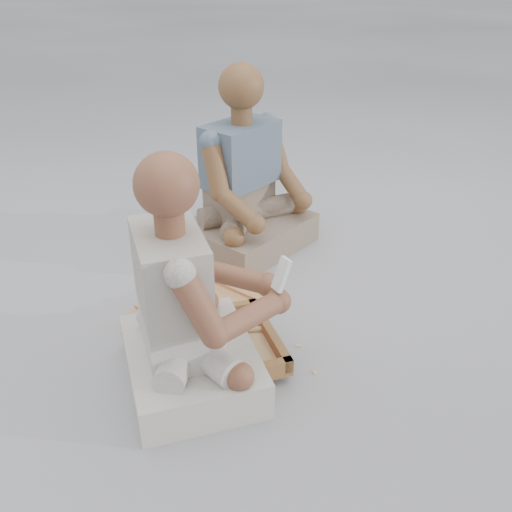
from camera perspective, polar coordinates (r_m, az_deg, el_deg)
ground at (r=2.22m, az=1.41°, el=-7.77°), size 60.00×60.00×0.00m
carved_panel at (r=2.35m, az=-5.20°, el=-5.05°), size 0.63×0.51×0.04m
tool_tray at (r=2.05m, az=-5.01°, el=-9.37°), size 0.59×0.52×0.07m
chisel_0 at (r=2.06m, az=-2.04°, el=-8.44°), size 0.18×0.15×0.02m
chisel_1 at (r=2.17m, az=-3.31°, el=-6.15°), size 0.07×0.22×0.02m
chisel_2 at (r=2.14m, az=-2.32°, el=-6.84°), size 0.20×0.12×0.02m
chisel_3 at (r=2.13m, az=-0.95°, el=-7.40°), size 0.20×0.12×0.02m
chisel_4 at (r=2.12m, az=-4.05°, el=-7.17°), size 0.22×0.08×0.02m
chisel_5 at (r=2.13m, az=-3.67°, el=-7.54°), size 0.20×0.13×0.02m
chisel_6 at (r=2.13m, az=-3.17°, el=-7.26°), size 0.21×0.10×0.02m
chisel_7 at (r=2.03m, az=-4.34°, el=-9.12°), size 0.19×0.14×0.02m
chisel_8 at (r=2.14m, az=-7.38°, el=-7.44°), size 0.11×0.21×0.02m
chisel_9 at (r=2.12m, az=-0.96°, el=-7.14°), size 0.17×0.16×0.02m
wood_chip_0 at (r=2.28m, az=-13.23°, el=-7.40°), size 0.02×0.02×0.00m
wood_chip_1 at (r=1.93m, az=-1.74°, el=-14.47°), size 0.02×0.02×0.00m
wood_chip_2 at (r=2.34m, az=-9.37°, el=-6.01°), size 0.02×0.02×0.00m
wood_chip_3 at (r=1.94m, az=-1.52°, el=-13.97°), size 0.02×0.02×0.00m
wood_chip_4 at (r=2.16m, az=4.26°, el=-8.93°), size 0.02×0.02×0.00m
wood_chip_5 at (r=2.05m, az=5.90°, el=-11.49°), size 0.02×0.02×0.00m
wood_chip_6 at (r=2.27m, az=-8.64°, el=-7.10°), size 0.02×0.02×0.00m
wood_chip_7 at (r=2.06m, az=-4.00°, el=-11.02°), size 0.02×0.02×0.00m
craftsman at (r=1.86m, az=-6.94°, el=-5.66°), size 0.61×0.62×0.82m
companion at (r=2.72m, az=-0.95°, el=6.56°), size 0.66×0.58×0.88m
mobile_phone at (r=1.82m, az=2.57°, el=-1.83°), size 0.06×0.05×0.11m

